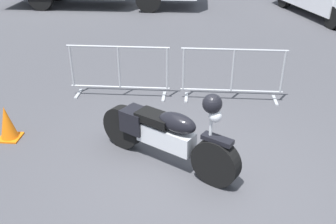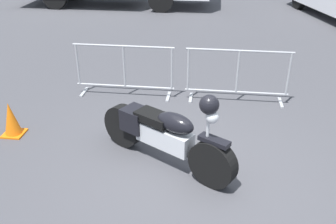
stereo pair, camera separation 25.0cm
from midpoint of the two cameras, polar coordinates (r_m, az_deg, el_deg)
ground_plane at (r=5.48m, az=4.73°, el=-9.38°), size 120.00×120.00×0.00m
motorcycle at (r=5.42m, az=0.79°, el=-3.32°), size 2.11×1.37×1.33m
crowd_barrier_near at (r=7.59m, az=-5.73°, el=6.36°), size 2.02×0.44×1.07m
crowd_barrier_far at (r=7.43m, az=11.48°, el=5.47°), size 2.02×0.44×1.07m
traffic_cone at (r=6.71m, az=-21.82°, el=-1.07°), size 0.34×0.34×0.59m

